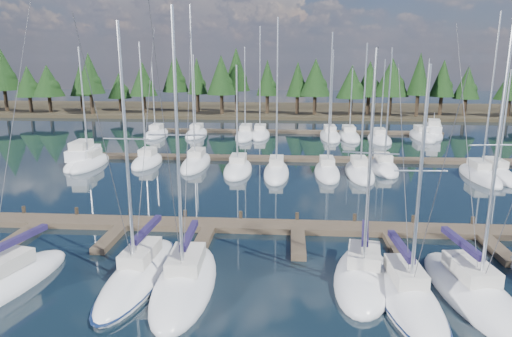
# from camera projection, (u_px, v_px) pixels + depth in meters

# --- Properties ---
(ground) EXTENTS (260.00, 260.00, 0.00)m
(ground) POSITION_uv_depth(u_px,v_px,m) (295.00, 183.00, 42.85)
(ground) COLOR black
(ground) RESTS_ON ground
(far_shore) EXTENTS (220.00, 30.00, 0.60)m
(far_shore) POSITION_uv_depth(u_px,v_px,m) (292.00, 110.00, 100.96)
(far_shore) COLOR #322A1C
(far_shore) RESTS_ON ground
(main_dock) EXTENTS (44.00, 6.13, 0.90)m
(main_dock) POSITION_uv_depth(u_px,v_px,m) (297.00, 231.00, 30.54)
(main_dock) COLOR #4C3F2F
(main_dock) RESTS_ON ground
(back_docks) EXTENTS (50.00, 21.80, 0.40)m
(back_docks) POSITION_uv_depth(u_px,v_px,m) (293.00, 144.00, 61.79)
(back_docks) COLOR #4C3F2F
(back_docks) RESTS_ON ground
(front_sailboat_1) EXTENTS (3.16, 9.83, 13.92)m
(front_sailboat_1) POSITION_uv_depth(u_px,v_px,m) (139.00, 274.00, 24.16)
(front_sailboat_1) COLOR silver
(front_sailboat_1) RESTS_ON ground
(front_sailboat_2) EXTENTS (3.32, 9.29, 14.51)m
(front_sailboat_2) POSITION_uv_depth(u_px,v_px,m) (185.00, 282.00, 23.34)
(front_sailboat_2) COLOR silver
(front_sailboat_2) RESTS_ON ground
(front_sailboat_3) EXTENTS (4.23, 8.25, 12.71)m
(front_sailboat_3) POSITION_uv_depth(u_px,v_px,m) (363.00, 277.00, 23.90)
(front_sailboat_3) COLOR silver
(front_sailboat_3) RESTS_ON ground
(front_sailboat_4) EXTENTS (3.18, 9.18, 12.02)m
(front_sailboat_4) POSITION_uv_depth(u_px,v_px,m) (406.00, 296.00, 21.99)
(front_sailboat_4) COLOR silver
(front_sailboat_4) RESTS_ON ground
(front_sailboat_5) EXTENTS (4.10, 9.66, 14.03)m
(front_sailboat_5) POSITION_uv_depth(u_px,v_px,m) (473.00, 293.00, 22.30)
(front_sailboat_5) COLOR silver
(front_sailboat_5) RESTS_ON ground
(back_sailboat_rows) EXTENTS (44.80, 33.13, 17.53)m
(back_sailboat_rows) POSITION_uv_depth(u_px,v_px,m) (293.00, 149.00, 57.74)
(back_sailboat_rows) COLOR silver
(back_sailboat_rows) RESTS_ON ground
(motor_yacht_left) EXTENTS (3.34, 8.95, 4.41)m
(motor_yacht_left) POSITION_uv_depth(u_px,v_px,m) (84.00, 160.00, 50.52)
(motor_yacht_left) COLOR silver
(motor_yacht_left) RESTS_ON ground
(motor_yacht_right) EXTENTS (4.94, 9.04, 4.29)m
(motor_yacht_right) POSITION_uv_depth(u_px,v_px,m) (433.00, 134.00, 68.32)
(motor_yacht_right) COLOR silver
(motor_yacht_right) RESTS_ON ground
(tree_line) EXTENTS (184.98, 11.20, 13.14)m
(tree_line) POSITION_uv_depth(u_px,v_px,m) (288.00, 80.00, 89.80)
(tree_line) COLOR black
(tree_line) RESTS_ON far_shore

